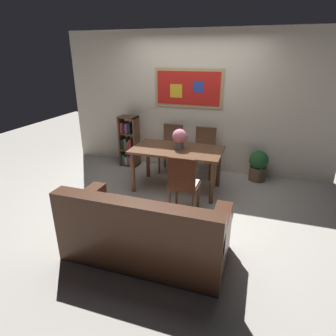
% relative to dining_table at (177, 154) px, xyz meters
% --- Properties ---
extents(ground_plane, '(12.00, 12.00, 0.00)m').
position_rel_dining_table_xyz_m(ground_plane, '(0.02, -0.44, -0.63)').
color(ground_plane, '#B7B2A8').
extents(wall_back_with_painting, '(5.20, 0.14, 2.60)m').
position_rel_dining_table_xyz_m(wall_back_with_painting, '(0.02, 1.08, 0.68)').
color(wall_back_with_painting, beige).
rests_on(wall_back_with_painting, ground_plane).
extents(dining_table, '(1.48, 0.82, 0.73)m').
position_rel_dining_table_xyz_m(dining_table, '(0.00, 0.00, 0.00)').
color(dining_table, brown).
rests_on(dining_table, ground_plane).
extents(dining_chair_far_right, '(0.40, 0.41, 0.91)m').
position_rel_dining_table_xyz_m(dining_chair_far_right, '(0.31, 0.76, -0.09)').
color(dining_chair_far_right, brown).
rests_on(dining_chair_far_right, ground_plane).
extents(dining_chair_far_left, '(0.40, 0.41, 0.91)m').
position_rel_dining_table_xyz_m(dining_chair_far_left, '(-0.34, 0.79, -0.09)').
color(dining_chair_far_left, brown).
rests_on(dining_chair_far_left, ground_plane).
extents(dining_chair_near_right, '(0.40, 0.41, 0.91)m').
position_rel_dining_table_xyz_m(dining_chair_near_right, '(0.33, -0.80, -0.09)').
color(dining_chair_near_right, brown).
rests_on(dining_chair_near_right, ground_plane).
extents(leather_couch, '(1.80, 0.84, 0.84)m').
position_rel_dining_table_xyz_m(leather_couch, '(0.17, -1.82, -0.31)').
color(leather_couch, '#472819').
rests_on(leather_couch, ground_plane).
extents(bookshelf, '(0.36, 0.28, 1.03)m').
position_rel_dining_table_xyz_m(bookshelf, '(-1.26, 0.79, -0.15)').
color(bookshelf, brown).
rests_on(bookshelf, ground_plane).
extents(potted_ivy, '(0.34, 0.34, 0.56)m').
position_rel_dining_table_xyz_m(potted_ivy, '(1.31, 0.82, -0.33)').
color(potted_ivy, brown).
rests_on(potted_ivy, ground_plane).
extents(flower_vase, '(0.25, 0.24, 0.33)m').
position_rel_dining_table_xyz_m(flower_vase, '(0.04, 0.02, 0.29)').
color(flower_vase, slate).
rests_on(flower_vase, dining_table).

